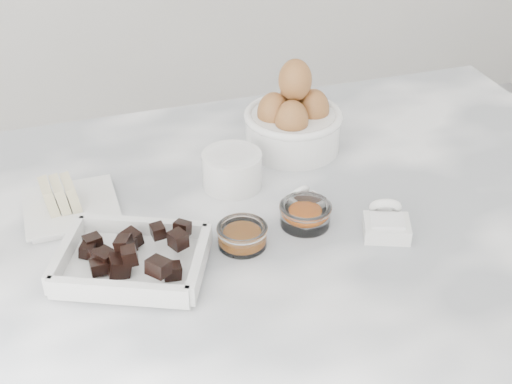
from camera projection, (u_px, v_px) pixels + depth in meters
marble_slab at (249, 241)px, 1.00m from camera, size 1.20×0.80×0.04m
chocolate_dish at (132, 257)px, 0.90m from camera, size 0.23×0.20×0.05m
butter_plate at (69, 203)px, 1.01m from camera, size 0.13×0.13×0.05m
sugar_ramekin at (232, 168)px, 1.06m from camera, size 0.09×0.09×0.05m
egg_bowl at (293, 120)px, 1.15m from camera, size 0.16×0.16×0.15m
honey_bowl at (242, 235)px, 0.95m from camera, size 0.07×0.07×0.03m
zest_bowl at (305, 213)px, 0.99m from camera, size 0.07×0.07×0.03m
vanilla_spoon at (307, 203)px, 1.02m from camera, size 0.06×0.07×0.04m
salt_spoon at (386, 222)px, 0.97m from camera, size 0.08×0.09×0.05m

